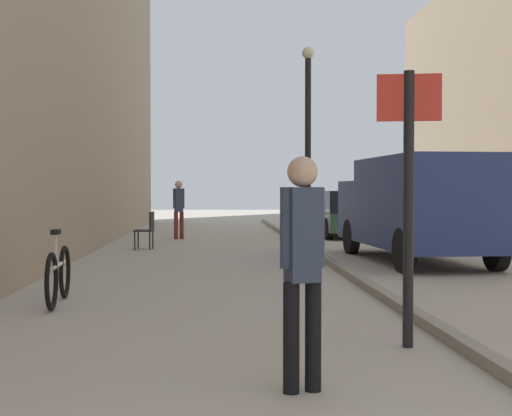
# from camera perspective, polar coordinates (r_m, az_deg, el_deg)

# --- Properties ---
(ground_plane) EXTENTS (80.00, 80.00, 0.00)m
(ground_plane) POSITION_cam_1_polar(r_m,az_deg,el_deg) (13.59, -0.30, -4.83)
(ground_plane) COLOR #A8A093
(kerb_strip) EXTENTS (0.16, 40.00, 0.12)m
(kerb_strip) POSITION_cam_1_polar(r_m,az_deg,el_deg) (13.76, 6.31, -4.51)
(kerb_strip) COLOR gray
(kerb_strip) RESTS_ON ground_plane
(pedestrian_main_foreground) EXTENTS (0.34, 0.25, 1.75)m
(pedestrian_main_foreground) POSITION_cam_1_polar(r_m,az_deg,el_deg) (21.85, -6.09, 0.20)
(pedestrian_main_foreground) COLOR maroon
(pedestrian_main_foreground) RESTS_ON ground_plane
(pedestrian_mid_block) EXTENTS (0.34, 0.24, 1.73)m
(pedestrian_mid_block) POSITION_cam_1_polar(r_m,az_deg,el_deg) (5.32, 3.66, -3.82)
(pedestrian_mid_block) COLOR black
(pedestrian_mid_block) RESTS_ON ground_plane
(delivery_van) EXTENTS (2.25, 5.55, 2.14)m
(delivery_van) POSITION_cam_1_polar(r_m,az_deg,el_deg) (15.30, 12.45, 0.20)
(delivery_van) COLOR navy
(delivery_van) RESTS_ON ground_plane
(parked_car) EXTENTS (1.93, 4.25, 1.45)m
(parked_car) POSITION_cam_1_polar(r_m,az_deg,el_deg) (23.22, 7.08, -0.47)
(parked_car) COLOR #335138
(parked_car) RESTS_ON ground_plane
(street_sign_post) EXTENTS (0.60, 0.13, 2.60)m
(street_sign_post) POSITION_cam_1_polar(r_m,az_deg,el_deg) (6.96, 11.90, 1.89)
(street_sign_post) COLOR black
(street_sign_post) RESTS_ON ground_plane
(lamp_post) EXTENTS (0.28, 0.28, 4.76)m
(lamp_post) POSITION_cam_1_polar(r_m,az_deg,el_deg) (16.76, 4.11, 5.67)
(lamp_post) COLOR black
(lamp_post) RESTS_ON ground_plane
(bicycle_leaning) EXTENTS (0.15, 1.77, 0.98)m
(bicycle_leaning) POSITION_cam_1_polar(r_m,az_deg,el_deg) (9.79, -15.27, -5.09)
(bicycle_leaning) COLOR black
(bicycle_leaning) RESTS_ON ground_plane
(cafe_chair_near_window) EXTENTS (0.49, 0.49, 0.94)m
(cafe_chair_near_window) POSITION_cam_1_polar(r_m,az_deg,el_deg) (18.20, -8.54, -1.53)
(cafe_chair_near_window) COLOR black
(cafe_chair_near_window) RESTS_ON ground_plane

